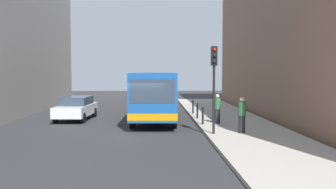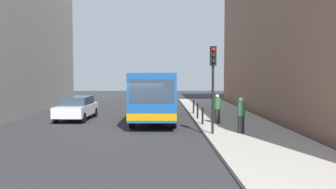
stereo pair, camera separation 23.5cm
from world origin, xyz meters
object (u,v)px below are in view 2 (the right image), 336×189
object	(u,v)px
bollard_mid	(198,111)
bollard_far	(194,107)
traffic_light	(213,73)
pedestrian_near_signal	(241,115)
car_beside_bus	(77,107)
bollard_near	(203,116)
car_behind_bus	(156,97)
pedestrian_mid_sidewalk	(217,109)
bus	(156,92)

from	to	relation	value
bollard_mid	bollard_far	distance (m)	2.61
traffic_light	bollard_far	size ratio (longest dim) A/B	4.32
traffic_light	pedestrian_near_signal	size ratio (longest dim) A/B	2.40
car_beside_bus	pedestrian_near_signal	bearing A→B (deg)	149.16
pedestrian_near_signal	car_beside_bus	bearing A→B (deg)	-110.86
car_beside_bus	bollard_near	size ratio (longest dim) A/B	4.74
bollard_far	bollard_mid	bearing A→B (deg)	-90.00
bollard_far	pedestrian_near_signal	world-z (taller)	pedestrian_near_signal
bollard_mid	bollard_near	bearing A→B (deg)	-90.00
bollard_far	pedestrian_near_signal	distance (m)	8.32
car_behind_bus	pedestrian_mid_sidewalk	world-z (taller)	pedestrian_mid_sidewalk
traffic_light	car_behind_bus	bearing A→B (deg)	99.63
bollard_mid	pedestrian_near_signal	bearing A→B (deg)	-75.10
traffic_light	pedestrian_mid_sidewalk	size ratio (longest dim) A/B	2.48
car_behind_bus	bollard_far	bearing A→B (deg)	104.04
pedestrian_mid_sidewalk	traffic_light	bearing A→B (deg)	-51.73
bus	bollard_far	size ratio (longest dim) A/B	11.67
bus	bollard_far	bearing A→B (deg)	-146.63
bollard_near	bollard_mid	world-z (taller)	same
car_behind_bus	bollard_far	world-z (taller)	car_behind_bus
car_behind_bus	bollard_near	world-z (taller)	car_behind_bus
car_beside_bus	traffic_light	bearing A→B (deg)	143.88
car_beside_bus	bollard_mid	world-z (taller)	car_beside_bus
car_beside_bus	pedestrian_near_signal	xyz separation A→B (m)	(9.15, -6.25, 0.22)
bollard_near	pedestrian_near_signal	world-z (taller)	pedestrian_near_signal
car_beside_bus	bollard_mid	size ratio (longest dim) A/B	4.74
car_behind_bus	car_beside_bus	bearing A→B (deg)	59.98
bollard_mid	pedestrian_near_signal	xyz separation A→B (m)	(1.48, -5.57, 0.38)
car_beside_bus	bollard_mid	bearing A→B (deg)	178.40
car_behind_bus	bollard_near	size ratio (longest dim) A/B	4.76
bollard_far	pedestrian_near_signal	xyz separation A→B (m)	(1.48, -8.18, 0.38)
bus	car_beside_bus	bearing A→B (deg)	4.93
car_behind_bus	bollard_mid	world-z (taller)	car_behind_bus
pedestrian_mid_sidewalk	car_behind_bus	bearing A→B (deg)	155.99
bollard_mid	bollard_far	world-z (taller)	same
bus	car_beside_bus	world-z (taller)	bus
car_beside_bus	bollard_mid	distance (m)	7.70
pedestrian_near_signal	bollard_near	bearing A→B (deg)	-139.90
car_behind_bus	traffic_light	world-z (taller)	traffic_light
car_beside_bus	pedestrian_mid_sidewalk	xyz separation A→B (m)	(8.54, -2.95, 0.19)
bus	pedestrian_near_signal	bearing A→B (deg)	123.71
bollard_near	bollard_mid	bearing A→B (deg)	90.00
bollard_far	pedestrian_near_signal	bearing A→B (deg)	-79.74
traffic_light	pedestrian_near_signal	world-z (taller)	traffic_light
car_beside_bus	pedestrian_near_signal	world-z (taller)	pedestrian_near_signal
bus	traffic_light	size ratio (longest dim) A/B	2.70
traffic_light	pedestrian_near_signal	xyz separation A→B (m)	(1.38, 0.18, -2.00)
traffic_light	bollard_mid	world-z (taller)	traffic_light
pedestrian_mid_sidewalk	bollard_near	bearing A→B (deg)	-107.68
car_behind_bus	bollard_mid	bearing A→B (deg)	99.87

